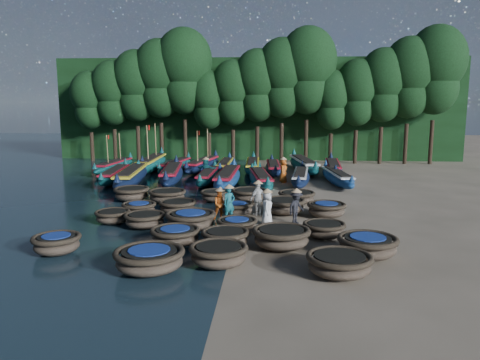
# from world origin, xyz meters

# --- Properties ---
(ground) EXTENTS (120.00, 120.00, 0.00)m
(ground) POSITION_xyz_m (0.00, 0.00, 0.00)
(ground) COLOR gray
(ground) RESTS_ON ground
(foliage_wall) EXTENTS (40.00, 3.00, 10.00)m
(foliage_wall) POSITION_xyz_m (0.00, 23.50, 5.00)
(foliage_wall) COLOR black
(foliage_wall) RESTS_ON ground
(coracle_2) EXTENTS (2.93, 2.93, 0.80)m
(coracle_2) POSITION_xyz_m (-2.58, -9.42, 0.46)
(coracle_2) COLOR brown
(coracle_2) RESTS_ON ground
(coracle_3) EXTENTS (2.19, 2.19, 0.77)m
(coracle_3) POSITION_xyz_m (-0.30, -8.70, 0.44)
(coracle_3) COLOR brown
(coracle_3) RESTS_ON ground
(coracle_4) EXTENTS (2.35, 2.35, 0.75)m
(coracle_4) POSITION_xyz_m (3.80, -9.35, 0.43)
(coracle_4) COLOR brown
(coracle_4) RESTS_ON ground
(coracle_5) EXTENTS (2.18, 2.18, 0.74)m
(coracle_5) POSITION_xyz_m (-6.59, -7.80, 0.43)
(coracle_5) COLOR brown
(coracle_5) RESTS_ON ground
(coracle_6) EXTENTS (2.23, 2.23, 0.71)m
(coracle_6) POSITION_xyz_m (-2.32, -6.37, 0.41)
(coracle_6) COLOR brown
(coracle_6) RESTS_ON ground
(coracle_7) EXTENTS (2.16, 2.16, 0.73)m
(coracle_7) POSITION_xyz_m (-0.27, -6.61, 0.42)
(coracle_7) COLOR brown
(coracle_7) RESTS_ON ground
(coracle_8) EXTENTS (2.32, 2.32, 0.83)m
(coracle_8) POSITION_xyz_m (1.93, -6.53, 0.47)
(coracle_8) COLOR brown
(coracle_8) RESTS_ON ground
(coracle_9) EXTENTS (2.66, 2.66, 0.81)m
(coracle_9) POSITION_xyz_m (5.10, -7.39, 0.47)
(coracle_9) COLOR brown
(coracle_9) RESTS_ON ground
(coracle_10) EXTENTS (1.91, 1.91, 0.63)m
(coracle_10) POSITION_xyz_m (-6.00, -3.18, 0.36)
(coracle_10) COLOR brown
(coracle_10) RESTS_ON ground
(coracle_11) EXTENTS (2.01, 2.01, 0.69)m
(coracle_11) POSITION_xyz_m (-4.27, -3.88, 0.39)
(coracle_11) COLOR brown
(coracle_11) RESTS_ON ground
(coracle_12) EXTENTS (2.30, 2.30, 0.83)m
(coracle_12) POSITION_xyz_m (-2.09, -4.11, 0.48)
(coracle_12) COLOR brown
(coracle_12) RESTS_ON ground
(coracle_13) EXTENTS (1.81, 1.81, 0.65)m
(coracle_13) POSITION_xyz_m (0.02, -4.47, 0.37)
(coracle_13) COLOR brown
(coracle_13) RESTS_ON ground
(coracle_14) EXTENTS (1.85, 1.85, 0.67)m
(coracle_14) POSITION_xyz_m (3.77, -4.92, 0.39)
(coracle_14) COLOR brown
(coracle_14) RESTS_ON ground
(coracle_15) EXTENTS (1.80, 1.80, 0.67)m
(coracle_15) POSITION_xyz_m (-5.19, -1.58, 0.39)
(coracle_15) COLOR brown
(coracle_15) RESTS_ON ground
(coracle_16) EXTENTS (1.95, 1.95, 0.72)m
(coracle_16) POSITION_xyz_m (-3.29, -1.15, 0.41)
(coracle_16) COLOR brown
(coracle_16) RESTS_ON ground
(coracle_17) EXTENTS (1.84, 1.84, 0.68)m
(coracle_17) POSITION_xyz_m (-0.23, -1.27, 0.39)
(coracle_17) COLOR brown
(coracle_17) RESTS_ON ground
(coracle_18) EXTENTS (2.32, 2.32, 0.80)m
(coracle_18) POSITION_xyz_m (2.19, -0.75, 0.46)
(coracle_18) COLOR brown
(coracle_18) RESTS_ON ground
(coracle_19) EXTENTS (2.36, 2.36, 0.73)m
(coracle_19) POSITION_xyz_m (4.28, -1.26, 0.42)
(coracle_19) COLOR brown
(coracle_19) RESTS_ON ground
(coracle_20) EXTENTS (2.07, 2.07, 0.80)m
(coracle_20) POSITION_xyz_m (-6.62, 1.88, 0.46)
(coracle_20) COLOR brown
(coracle_20) RESTS_ON ground
(coracle_21) EXTENTS (2.16, 2.16, 0.74)m
(coracle_21) POSITION_xyz_m (-4.44, 1.56, 0.42)
(coracle_21) COLOR brown
(coracle_21) RESTS_ON ground
(coracle_22) EXTENTS (1.80, 1.80, 0.67)m
(coracle_22) POSITION_xyz_m (-1.74, 1.96, 0.39)
(coracle_22) COLOR brown
(coracle_22) RESTS_ON ground
(coracle_23) EXTENTS (2.21, 2.21, 0.74)m
(coracle_23) POSITION_xyz_m (0.22, 2.20, 0.42)
(coracle_23) COLOR brown
(coracle_23) RESTS_ON ground
(coracle_24) EXTENTS (2.46, 2.46, 0.69)m
(coracle_24) POSITION_xyz_m (2.95, 1.86, 0.40)
(coracle_24) COLOR brown
(coracle_24) RESTS_ON ground
(long_boat_1) EXTENTS (2.03, 7.63, 1.35)m
(long_boat_1) POSITION_xyz_m (-9.82, 8.32, 0.51)
(long_boat_1) COLOR #0F5654
(long_boat_1) RESTS_ON ground
(long_boat_2) EXTENTS (2.46, 9.10, 1.61)m
(long_boat_2) POSITION_xyz_m (-8.22, 7.14, 0.61)
(long_boat_2) COLOR black
(long_boat_2) RESTS_ON ground
(long_boat_3) EXTENTS (2.55, 8.68, 1.54)m
(long_boat_3) POSITION_xyz_m (-5.69, 8.55, 0.59)
(long_boat_3) COLOR black
(long_boat_3) RESTS_ON ground
(long_boat_4) EXTENTS (1.38, 7.31, 1.29)m
(long_boat_4) POSITION_xyz_m (-3.00, 8.26, 0.49)
(long_boat_4) COLOR #0F5654
(long_boat_4) RESTS_ON ground
(long_boat_5) EXTENTS (1.73, 8.77, 1.54)m
(long_boat_5) POSITION_xyz_m (-1.50, 7.09, 0.59)
(long_boat_5) COLOR navy
(long_boat_5) RESTS_ON ground
(long_boat_6) EXTENTS (2.45, 7.76, 1.38)m
(long_boat_6) POSITION_xyz_m (0.76, 7.18, 0.53)
(long_boat_6) COLOR #0F5654
(long_boat_6) RESTS_ON ground
(long_boat_7) EXTENTS (1.95, 7.24, 1.28)m
(long_boat_7) POSITION_xyz_m (3.54, 8.34, 0.49)
(long_boat_7) COLOR black
(long_boat_7) RESTS_ON ground
(long_boat_8) EXTENTS (2.15, 7.47, 1.32)m
(long_boat_8) POSITION_xyz_m (6.11, 8.44, 0.50)
(long_boat_8) COLOR navy
(long_boat_8) RESTS_ON ground
(long_boat_9) EXTENTS (1.91, 7.40, 3.15)m
(long_boat_9) POSITION_xyz_m (-11.49, 13.14, 0.50)
(long_boat_9) COLOR #0F5654
(long_boat_9) RESTS_ON ground
(long_boat_10) EXTENTS (1.90, 9.18, 3.90)m
(long_boat_10) POSITION_xyz_m (-8.60, 14.07, 0.62)
(long_boat_10) COLOR #0F5654
(long_boat_10) RESTS_ON ground
(long_boat_11) EXTENTS (2.33, 7.22, 1.28)m
(long_boat_11) POSITION_xyz_m (-6.54, 13.81, 0.49)
(long_boat_11) COLOR #0F5654
(long_boat_11) RESTS_ON ground
(long_boat_12) EXTENTS (2.75, 8.07, 3.48)m
(long_boat_12) POSITION_xyz_m (-4.27, 13.97, 0.55)
(long_boat_12) COLOR black
(long_boat_12) RESTS_ON ground
(long_boat_13) EXTENTS (1.37, 7.33, 1.29)m
(long_boat_13) POSITION_xyz_m (-2.34, 13.86, 0.49)
(long_boat_13) COLOR navy
(long_boat_13) RESTS_ON ground
(long_boat_14) EXTENTS (1.58, 7.90, 1.39)m
(long_boat_14) POSITION_xyz_m (-0.04, 13.57, 0.53)
(long_boat_14) COLOR #0F5654
(long_boat_14) RESTS_ON ground
(long_boat_15) EXTENTS (1.55, 7.27, 1.28)m
(long_boat_15) POSITION_xyz_m (1.64, 12.91, 0.49)
(long_boat_15) COLOR black
(long_boat_15) RESTS_ON ground
(long_boat_16) EXTENTS (2.81, 8.77, 1.56)m
(long_boat_16) POSITION_xyz_m (4.13, 14.25, 0.59)
(long_boat_16) COLOR #0F5654
(long_boat_16) RESTS_ON ground
(long_boat_17) EXTENTS (1.99, 7.94, 1.40)m
(long_boat_17) POSITION_xyz_m (6.40, 13.13, 0.53)
(long_boat_17) COLOR black
(long_boat_17) RESTS_ON ground
(fisherman_0) EXTENTS (0.62, 0.86, 1.83)m
(fisherman_0) POSITION_xyz_m (1.32, -2.88, 0.88)
(fisherman_0) COLOR silver
(fisherman_0) RESTS_ON ground
(fisherman_1) EXTENTS (0.74, 0.69, 1.90)m
(fisherman_1) POSITION_xyz_m (-0.52, -2.29, 0.95)
(fisherman_1) COLOR #186168
(fisherman_1) RESTS_ON ground
(fisherman_2) EXTENTS (0.90, 0.80, 1.75)m
(fisherman_2) POSITION_xyz_m (-0.96, -2.19, 0.83)
(fisherman_2) COLOR #BE5519
(fisherman_2) RESTS_ON ground
(fisherman_3) EXTENTS (1.11, 1.18, 1.80)m
(fisherman_3) POSITION_xyz_m (2.70, -2.61, 0.84)
(fisherman_3) COLOR black
(fisherman_3) RESTS_ON ground
(fisherman_4) EXTENTS (1.01, 1.01, 1.92)m
(fisherman_4) POSITION_xyz_m (0.84, -1.08, 0.92)
(fisherman_4) COLOR silver
(fisherman_4) RESTS_ON ground
(fisherman_5) EXTENTS (1.60, 0.97, 1.85)m
(fisherman_5) POSITION_xyz_m (-3.31, 9.39, 0.86)
(fisherman_5) COLOR #186168
(fisherman_5) RESTS_ON ground
(fisherman_6) EXTENTS (0.76, 0.97, 1.94)m
(fisherman_6) POSITION_xyz_m (2.34, 8.96, 0.93)
(fisherman_6) COLOR #BE5519
(fisherman_6) RESTS_ON ground
(tree_0) EXTENTS (3.68, 3.68, 8.68)m
(tree_0) POSITION_xyz_m (-16.00, 20.00, 5.97)
(tree_0) COLOR black
(tree_0) RESTS_ON ground
(tree_1) EXTENTS (4.09, 4.09, 9.65)m
(tree_1) POSITION_xyz_m (-13.70, 20.00, 6.65)
(tree_1) COLOR black
(tree_1) RESTS_ON ground
(tree_2) EXTENTS (4.51, 4.51, 10.63)m
(tree_2) POSITION_xyz_m (-11.40, 20.00, 7.32)
(tree_2) COLOR black
(tree_2) RESTS_ON ground
(tree_3) EXTENTS (4.92, 4.92, 11.60)m
(tree_3) POSITION_xyz_m (-9.10, 20.00, 8.00)
(tree_3) COLOR black
(tree_3) RESTS_ON ground
(tree_4) EXTENTS (5.34, 5.34, 12.58)m
(tree_4) POSITION_xyz_m (-6.80, 20.00, 8.67)
(tree_4) COLOR black
(tree_4) RESTS_ON ground
(tree_5) EXTENTS (3.68, 3.68, 8.68)m
(tree_5) POSITION_xyz_m (-4.50, 20.00, 5.97)
(tree_5) COLOR black
(tree_5) RESTS_ON ground
(tree_6) EXTENTS (4.09, 4.09, 9.65)m
(tree_6) POSITION_xyz_m (-2.20, 20.00, 6.65)
(tree_6) COLOR black
(tree_6) RESTS_ON ground
(tree_7) EXTENTS (4.51, 4.51, 10.63)m
(tree_7) POSITION_xyz_m (0.10, 20.00, 7.32)
(tree_7) COLOR black
(tree_7) RESTS_ON ground
(tree_8) EXTENTS (4.92, 4.92, 11.60)m
(tree_8) POSITION_xyz_m (2.40, 20.00, 8.00)
(tree_8) COLOR black
(tree_8) RESTS_ON ground
(tree_9) EXTENTS (5.34, 5.34, 12.58)m
(tree_9) POSITION_xyz_m (4.70, 20.00, 8.67)
(tree_9) COLOR black
(tree_9) RESTS_ON ground
(tree_10) EXTENTS (3.68, 3.68, 8.68)m
(tree_10) POSITION_xyz_m (7.00, 20.00, 5.97)
(tree_10) COLOR black
(tree_10) RESTS_ON ground
(tree_11) EXTENTS (4.09, 4.09, 9.65)m
(tree_11) POSITION_xyz_m (9.30, 20.00, 6.65)
(tree_11) COLOR black
(tree_11) RESTS_ON ground
(tree_12) EXTENTS (4.51, 4.51, 10.63)m
(tree_12) POSITION_xyz_m (11.60, 20.00, 7.32)
(tree_12) COLOR black
(tree_12) RESTS_ON ground
(tree_13) EXTENTS (4.92, 4.92, 11.60)m
(tree_13) POSITION_xyz_m (13.90, 20.00, 8.00)
(tree_13) COLOR black
(tree_13) RESTS_ON ground
(tree_14) EXTENTS (5.34, 5.34, 12.58)m
(tree_14) POSITION_xyz_m (16.20, 20.00, 8.67)
(tree_14) COLOR black
(tree_14) RESTS_ON ground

